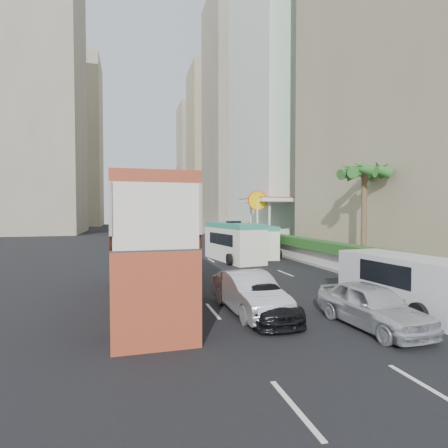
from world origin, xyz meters
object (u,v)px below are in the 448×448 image
object	(u,v)px
double_decker_bus	(147,244)
minibus_near	(234,242)
car_silver_lane_a	(249,312)
van_asset	(224,255)
palm_tree	(364,220)
panel_van_near	(404,283)
car_black	(262,317)
car_silver_lane_b	(371,327)
minibus_far	(260,241)
panel_van_far	(230,237)
shell_station	(275,222)

from	to	relation	value
double_decker_bus	minibus_near	size ratio (longest dim) A/B	1.62
car_silver_lane_a	minibus_near	world-z (taller)	minibus_near
van_asset	minibus_near	size ratio (longest dim) A/B	0.73
palm_tree	car_silver_lane_a	bearing A→B (deg)	-147.02
panel_van_near	palm_tree	bearing A→B (deg)	58.39
double_decker_bus	car_black	distance (m)	5.71
double_decker_bus	van_asset	size ratio (longest dim) A/B	2.21
double_decker_bus	car_black	xyz separation A→B (m)	(4.00, -3.20, -2.53)
car_silver_lane_b	minibus_far	bearing A→B (deg)	76.96
car_black	panel_van_far	distance (m)	27.54
double_decker_bus	panel_van_near	distance (m)	10.63
double_decker_bus	car_silver_lane_a	distance (m)	5.17
shell_station	minibus_far	bearing A→B (deg)	-120.62
van_asset	palm_tree	size ratio (longest dim) A/B	0.78
car_silver_lane_a	double_decker_bus	bearing A→B (deg)	142.78
double_decker_bus	car_silver_lane_b	bearing A→B (deg)	-36.58
minibus_near	panel_van_near	xyz separation A→B (m)	(2.52, -15.16, -0.43)
van_asset	minibus_near	xyz separation A→B (m)	(-0.16, -3.44, 1.50)
car_silver_lane_a	car_silver_lane_b	world-z (taller)	car_silver_lane_a
minibus_far	van_asset	bearing A→B (deg)	164.20
car_silver_lane_a	car_black	world-z (taller)	car_silver_lane_a
car_silver_lane_b	panel_van_near	world-z (taller)	panel_van_near
double_decker_bus	car_silver_lane_a	size ratio (longest dim) A/B	2.34
car_silver_lane_b	car_black	bearing A→B (deg)	143.00
van_asset	shell_station	distance (m)	12.10
van_asset	panel_van_near	bearing A→B (deg)	-80.73
minibus_near	van_asset	bearing A→B (deg)	78.64
car_black	shell_station	bearing A→B (deg)	65.94
car_black	van_asset	bearing A→B (deg)	79.64
minibus_near	minibus_far	size ratio (longest dim) A/B	1.12
car_silver_lane_a	van_asset	distance (m)	17.80
double_decker_bus	minibus_near	distance (m)	13.60
panel_van_far	minibus_far	bearing A→B (deg)	-88.03
minibus_far	panel_van_far	bearing A→B (deg)	98.99
car_silver_lane_a	minibus_far	size ratio (longest dim) A/B	0.77
double_decker_bus	panel_van_far	size ratio (longest dim) A/B	2.25
van_asset	double_decker_bus	bearing A→B (deg)	-114.69
van_asset	panel_van_near	size ratio (longest dim) A/B	0.93
car_black	panel_van_far	bearing A→B (deg)	76.80
double_decker_bus	shell_station	xyz separation A→B (m)	(16.00, 23.00, 0.22)
car_silver_lane_b	palm_tree	distance (m)	11.93
car_silver_lane_b	car_black	distance (m)	3.74
minibus_near	shell_station	world-z (taller)	shell_station
car_silver_lane_a	car_black	distance (m)	0.71
double_decker_bus	panel_van_near	size ratio (longest dim) A/B	2.06
car_black	panel_van_near	bearing A→B (deg)	-4.81
double_decker_bus	shell_station	distance (m)	28.02
double_decker_bus	minibus_far	size ratio (longest dim) A/B	1.81
minibus_near	shell_station	distance (m)	14.53
van_asset	car_silver_lane_b	bearing A→B (deg)	-89.02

